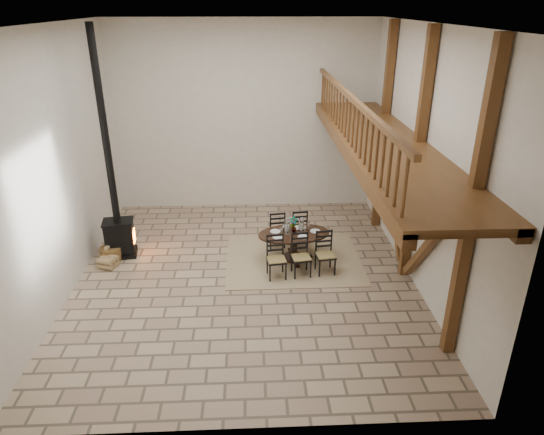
{
  "coord_description": "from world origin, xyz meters",
  "views": [
    {
      "loc": [
        0.14,
        -8.89,
        5.35
      ],
      "look_at": [
        0.58,
        0.4,
        1.19
      ],
      "focal_mm": 32.0,
      "sensor_mm": 36.0,
      "label": 1
    }
  ],
  "objects_px": {
    "wood_stove": "(116,210)",
    "log_stack": "(108,262)",
    "log_basket": "(111,253)",
    "dining_table": "(295,246)"
  },
  "relations": [
    {
      "from": "log_basket",
      "to": "dining_table",
      "type": "bearing_deg",
      "value": -3.83
    },
    {
      "from": "log_basket",
      "to": "log_stack",
      "type": "relative_size",
      "value": 1.04
    },
    {
      "from": "log_basket",
      "to": "wood_stove",
      "type": "bearing_deg",
      "value": 47.95
    },
    {
      "from": "dining_table",
      "to": "log_stack",
      "type": "distance_m",
      "value": 4.12
    },
    {
      "from": "log_stack",
      "to": "log_basket",
      "type": "bearing_deg",
      "value": 92.65
    },
    {
      "from": "wood_stove",
      "to": "log_stack",
      "type": "xyz_separation_m",
      "value": [
        -0.17,
        -0.54,
        -1.0
      ]
    },
    {
      "from": "dining_table",
      "to": "log_basket",
      "type": "distance_m",
      "value": 4.14
    },
    {
      "from": "dining_table",
      "to": "log_basket",
      "type": "height_order",
      "value": "dining_table"
    },
    {
      "from": "wood_stove",
      "to": "log_stack",
      "type": "relative_size",
      "value": 11.03
    },
    {
      "from": "dining_table",
      "to": "wood_stove",
      "type": "xyz_separation_m",
      "value": [
        -3.94,
        0.48,
        0.75
      ]
    }
  ]
}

